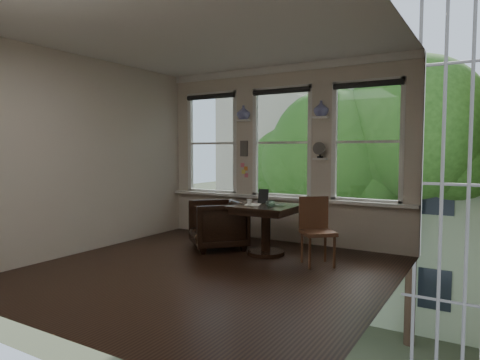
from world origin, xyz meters
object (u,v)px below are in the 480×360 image
Objects in this scene: armchair_left at (218,225)px; side_chair_right at (318,232)px; mug at (249,202)px; laptop at (274,205)px; table at (266,230)px.

side_chair_right is at bearing 38.81° from armchair_left.
mug is (-1.13, 0.10, 0.33)m from side_chair_right.
laptop reaches higher than armchair_left.
armchair_left is at bearing 135.43° from side_chair_right.
mug is at bearing 40.01° from armchair_left.
table is at bearing 16.20° from mug.
side_chair_right is 3.12× the size of laptop.
side_chair_right is at bearing -10.80° from table.
table is 0.98× the size of side_chair_right.
armchair_left is 0.73m from mug.
mug reaches higher than table.
laptop is (0.16, -0.05, 0.39)m from table.
armchair_left is at bearing -177.41° from table.
laptop is at bearing 130.50° from side_chair_right.
side_chair_right reaches higher than laptop.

